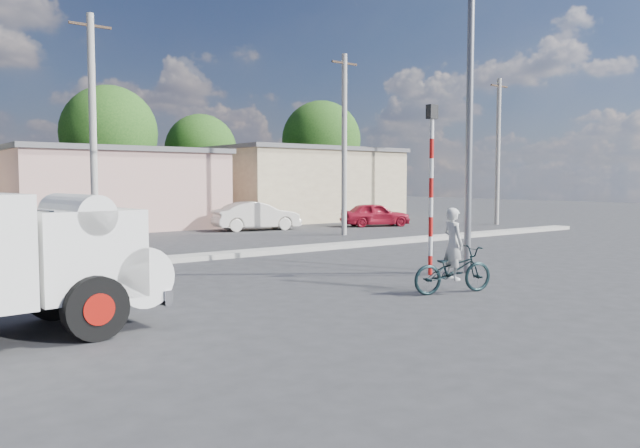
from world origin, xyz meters
TOP-DOWN VIEW (x-y plane):
  - ground_plane at (0.00, 0.00)m, footprint 120.00×120.00m
  - median at (0.00, 8.00)m, footprint 40.00×0.80m
  - bicycle at (1.64, -0.59)m, footprint 2.03×1.14m
  - cyclist at (1.64, -0.59)m, footprint 0.51×0.64m
  - car_cream at (7.31, 16.69)m, footprint 4.44×2.27m
  - car_red at (13.75, 15.12)m, footprint 3.97×2.76m
  - traffic_pole at (3.20, 1.50)m, footprint 0.28×0.18m
  - streetlight at (4.14, 1.20)m, footprint 2.34×0.22m
  - building_row at (1.10, 22.00)m, footprint 37.80×7.30m
  - tree_row at (3.76, 28.45)m, footprint 43.62×7.43m
  - utility_poles at (3.25, 12.00)m, footprint 35.40×0.24m

SIDE VIEW (x-z plane):
  - ground_plane at x=0.00m, z-range 0.00..0.00m
  - median at x=0.00m, z-range 0.00..0.16m
  - bicycle at x=1.64m, z-range 0.00..1.01m
  - car_red at x=13.75m, z-range 0.00..1.26m
  - car_cream at x=7.31m, z-range 0.00..1.40m
  - cyclist at x=1.64m, z-range 0.00..1.56m
  - building_row at x=1.10m, z-range -0.09..4.35m
  - traffic_pole at x=3.20m, z-range 0.41..4.77m
  - utility_poles at x=3.25m, z-range 0.07..8.07m
  - streetlight at x=4.14m, z-range 0.46..9.46m
  - tree_row at x=3.76m, z-range 0.78..9.21m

